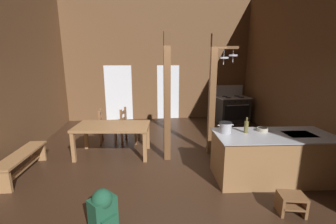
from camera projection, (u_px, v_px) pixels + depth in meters
ground_plane at (175, 173)px, 4.53m from camera, size 7.63×9.40×0.10m
wall_back at (159, 61)px, 8.26m from camera, size 7.63×0.14×4.43m
glazed_door_back_left at (119, 93)px, 8.29m from camera, size 1.00×0.01×2.05m
glazed_panel_back_right at (168, 92)px, 8.49m from camera, size 0.84×0.01×2.05m
kitchen_island at (272, 157)px, 4.13m from camera, size 2.22×1.10×0.88m
stove_range at (232, 109)px, 8.12m from camera, size 1.21×0.91×1.32m
support_post_with_pot_rack at (214, 92)px, 5.07m from camera, size 0.61×0.22×2.78m
support_post_center at (167, 99)px, 4.77m from camera, size 0.14×0.14×2.78m
step_stool at (291, 202)px, 3.22m from camera, size 0.41×0.35×0.30m
dining_table at (113, 129)px, 5.16m from camera, size 1.79×1.08×0.74m
ladderback_chair_near_window at (129, 126)px, 6.06m from camera, size 0.53×0.53×0.95m
ladderback_chair_by_post at (106, 127)px, 6.01m from camera, size 0.47×0.47×0.95m
bench_along_left_wall at (22, 160)px, 4.30m from camera, size 0.40×1.40×0.44m
backpack at (103, 209)px, 2.85m from camera, size 0.38×0.39×0.60m
stockpot_on_counter at (225, 127)px, 4.11m from camera, size 0.30×0.23×0.20m
mixing_bowl_on_counter at (263, 129)px, 4.21m from camera, size 0.20×0.20×0.07m
bottle_tall_on_counter at (246, 127)px, 4.10m from camera, size 0.08×0.08×0.29m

